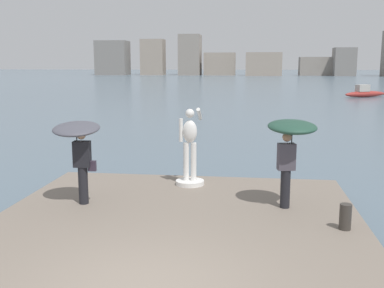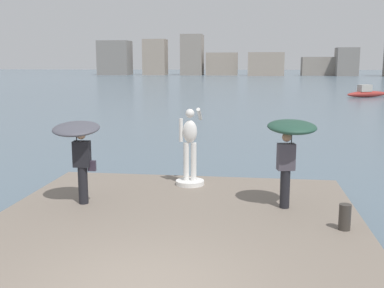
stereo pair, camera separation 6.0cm
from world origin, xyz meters
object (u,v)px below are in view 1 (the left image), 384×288
(onlooker_left, at_px, (78,140))
(mooring_bollard, at_px, (345,217))
(boat_far, at_px, (365,93))
(statue_white_figure, at_px, (190,154))
(onlooker_right, at_px, (291,138))

(onlooker_left, distance_m, mooring_bollard, 6.02)
(onlooker_left, bearing_deg, boat_far, 69.09)
(statue_white_figure, relative_size, mooring_bollard, 4.02)
(onlooker_left, distance_m, boat_far, 44.84)
(boat_far, bearing_deg, onlooker_left, -110.91)
(onlooker_left, relative_size, boat_far, 0.38)
(onlooker_left, xyz_separation_m, mooring_bollard, (5.81, -1.02, -1.24))
(onlooker_left, distance_m, onlooker_right, 4.81)
(onlooker_left, relative_size, mooring_bollard, 3.76)
(statue_white_figure, distance_m, mooring_bollard, 4.65)
(statue_white_figure, xyz_separation_m, onlooker_left, (-2.32, -2.00, 0.66))
(statue_white_figure, height_order, onlooker_left, statue_white_figure)
(statue_white_figure, distance_m, onlooker_right, 3.10)
(onlooker_left, bearing_deg, statue_white_figure, 40.80)
(onlooker_right, height_order, boat_far, onlooker_right)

